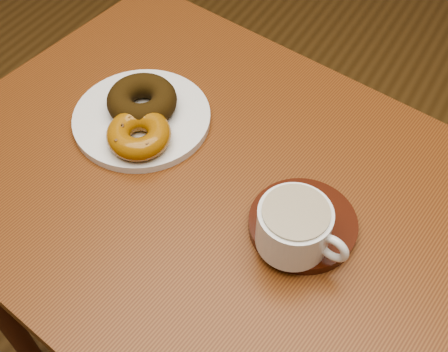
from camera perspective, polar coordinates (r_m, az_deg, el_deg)
The scene contains 8 objects.
ground at distance 1.69m, azimuth -1.00°, elevation -10.51°, with size 6.00×6.00×0.00m, color brown.
cafe_table at distance 0.96m, azimuth -1.03°, elevation -5.15°, with size 0.95×0.76×0.82m.
donut_plate at distance 0.94m, azimuth -8.34°, elevation 5.86°, with size 0.23×0.23×0.01m, color silver.
donut_cinnamon at distance 0.93m, azimuth -8.33°, elevation 7.60°, with size 0.11×0.11×0.04m, color #2F1F09.
donut_caramel at distance 0.88m, azimuth -8.65°, elevation 4.22°, with size 0.11×0.11×0.04m.
saucer at distance 0.80m, azimuth 7.99°, elevation -4.87°, with size 0.15×0.15×0.02m, color #361107.
coffee_cup at distance 0.74m, azimuth 7.22°, elevation -5.16°, with size 0.13×0.10×0.07m.
teaspoon at distance 0.80m, azimuth 9.08°, elevation -3.29°, with size 0.04×0.11×0.01m.
Camera 1 is at (0.43, -0.67, 1.49)m, focal length 45.00 mm.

